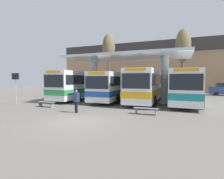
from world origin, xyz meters
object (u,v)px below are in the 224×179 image
(pedestrian_waiting, at_px, (76,99))
(poplar_tree_behind_right, at_px, (183,47))
(transit_bus_center_bay, at_px, (117,85))
(waiting_bench_mid_platform, at_px, (46,103))
(info_sign_platform, at_px, (15,82))
(waiting_bench_near_pillar, at_px, (146,110))
(transit_bus_far_right_bay, at_px, (187,85))
(transit_bus_right_bay, at_px, (147,85))
(transit_bus_left_bay, at_px, (85,84))
(poplar_tree_behind_left, at_px, (109,49))

(pedestrian_waiting, bearing_deg, poplar_tree_behind_right, 84.05)
(transit_bus_center_bay, height_order, waiting_bench_mid_platform, transit_bus_center_bay)
(transit_bus_center_bay, distance_m, info_sign_platform, 10.96)
(info_sign_platform, xyz_separation_m, poplar_tree_behind_right, (14.74, 17.33, 5.34))
(waiting_bench_near_pillar, distance_m, pedestrian_waiting, 5.11)
(transit_bus_far_right_bay, bearing_deg, info_sign_platform, 28.82)
(transit_bus_right_bay, xyz_separation_m, transit_bus_far_right_bay, (4.07, 0.38, -0.06))
(waiting_bench_mid_platform, relative_size, info_sign_platform, 0.55)
(waiting_bench_near_pillar, xyz_separation_m, pedestrian_waiting, (-4.89, -1.30, 0.69))
(transit_bus_left_bay, relative_size, transit_bus_center_bay, 1.03)
(info_sign_platform, distance_m, pedestrian_waiting, 7.71)
(transit_bus_right_bay, bearing_deg, poplar_tree_behind_right, -110.84)
(transit_bus_center_bay, xyz_separation_m, waiting_bench_near_pillar, (5.08, -7.94, -1.44))
(waiting_bench_near_pillar, bearing_deg, transit_bus_right_bay, 100.25)
(poplar_tree_behind_right, bearing_deg, waiting_bench_near_pillar, -97.66)
(pedestrian_waiting, xyz_separation_m, poplar_tree_behind_left, (-5.46, 18.91, 7.09))
(poplar_tree_behind_left, bearing_deg, transit_bus_left_bay, -85.41)
(waiting_bench_near_pillar, relative_size, info_sign_platform, 0.56)
(transit_bus_right_bay, distance_m, transit_bus_far_right_bay, 4.09)
(info_sign_platform, height_order, poplar_tree_behind_right, poplar_tree_behind_right)
(transit_bus_far_right_bay, distance_m, poplar_tree_behind_right, 11.23)
(transit_bus_left_bay, height_order, waiting_bench_near_pillar, transit_bus_left_bay)
(transit_bus_far_right_bay, bearing_deg, transit_bus_left_bay, 1.22)
(poplar_tree_behind_right, bearing_deg, waiting_bench_mid_platform, -123.20)
(transit_bus_right_bay, relative_size, transit_bus_far_right_bay, 0.97)
(transit_bus_left_bay, height_order, info_sign_platform, transit_bus_left_bay)
(transit_bus_center_bay, relative_size, transit_bus_far_right_bay, 1.05)
(transit_bus_right_bay, xyz_separation_m, waiting_bench_mid_platform, (-7.63, -7.08, -1.57))
(waiting_bench_mid_platform, height_order, pedestrian_waiting, pedestrian_waiting)
(transit_bus_far_right_bay, xyz_separation_m, pedestrian_waiting, (-7.68, -8.76, -0.82))
(pedestrian_waiting, distance_m, poplar_tree_behind_left, 20.92)
(transit_bus_right_bay, relative_size, waiting_bench_mid_platform, 6.58)
(info_sign_platform, bearing_deg, transit_bus_right_bay, 33.07)
(info_sign_platform, height_order, pedestrian_waiting, info_sign_platform)
(pedestrian_waiting, bearing_deg, transit_bus_left_bay, 132.86)
(pedestrian_waiting, relative_size, poplar_tree_behind_left, 0.16)
(transit_bus_left_bay, distance_m, transit_bus_right_bay, 8.30)
(transit_bus_left_bay, xyz_separation_m, pedestrian_waiting, (4.66, -8.96, -0.85))
(info_sign_platform, bearing_deg, pedestrian_waiting, -8.39)
(transit_bus_left_bay, xyz_separation_m, transit_bus_center_bay, (4.47, 0.28, -0.09))
(transit_bus_left_bay, bearing_deg, transit_bus_center_bay, -178.15)
(transit_bus_far_right_bay, height_order, info_sign_platform, transit_bus_far_right_bay)
(poplar_tree_behind_left, bearing_deg, poplar_tree_behind_right, -2.10)
(transit_bus_right_bay, height_order, waiting_bench_near_pillar, transit_bus_right_bay)
(transit_bus_left_bay, relative_size, transit_bus_far_right_bay, 1.07)
(transit_bus_center_bay, xyz_separation_m, transit_bus_far_right_bay, (7.88, -0.48, 0.07))
(transit_bus_center_bay, distance_m, waiting_bench_mid_platform, 8.93)
(transit_bus_right_bay, xyz_separation_m, pedestrian_waiting, (-3.61, -8.37, -0.88))
(transit_bus_left_bay, relative_size, transit_bus_right_bay, 1.11)
(transit_bus_far_right_bay, xyz_separation_m, info_sign_platform, (-15.23, -7.65, 0.33))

